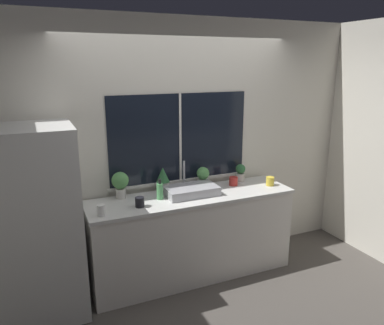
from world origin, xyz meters
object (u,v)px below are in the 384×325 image
mug_yellow (270,181)px  potted_plant_center_right (203,176)px  potted_plant_center_left (163,179)px  mug_black (140,202)px  refrigerator (37,224)px  potted_plant_far_right (240,172)px  potted_plant_far_left (120,183)px  sink (191,190)px  mug_red (233,181)px  mug_white (101,210)px  soap_bottle (160,191)px

mug_yellow → potted_plant_center_right: bearing=159.0°
potted_plant_center_left → potted_plant_center_right: potted_plant_center_left is taller
mug_yellow → mug_black: mug_yellow is taller
refrigerator → potted_plant_far_right: (2.20, 0.23, 0.15)m
refrigerator → potted_plant_far_right: refrigerator is taller
potted_plant_center_right → mug_yellow: 0.75m
potted_plant_far_left → mug_black: (0.11, -0.31, -0.12)m
potted_plant_far_left → potted_plant_far_right: (1.39, 0.00, -0.05)m
refrigerator → sink: bearing=1.4°
sink → potted_plant_far_right: size_ratio=2.67×
potted_plant_center_right → refrigerator: bearing=-172.5°
potted_plant_far_right → mug_red: bearing=-146.0°
potted_plant_center_right → mug_white: size_ratio=2.12×
mug_white → soap_bottle: bearing=17.1°
potted_plant_far_left → mug_yellow: (1.62, -0.27, -0.12)m
potted_plant_center_left → mug_black: size_ratio=2.80×
potted_plant_center_right → mug_yellow: size_ratio=2.26×
sink → mug_yellow: sink is taller
mug_red → refrigerator: bearing=-176.4°
refrigerator → potted_plant_center_right: (1.72, 0.23, 0.16)m
mug_red → mug_yellow: bearing=-24.5°
refrigerator → mug_red: refrigerator is taller
potted_plant_far_left → soap_bottle: 0.41m
refrigerator → potted_plant_far_right: 2.21m
soap_bottle → mug_yellow: 1.27m
mug_yellow → potted_plant_far_left: bearing=170.6°
sink → potted_plant_far_left: 0.73m
mug_yellow → potted_plant_far_right: bearing=129.8°
soap_bottle → mug_white: soap_bottle is taller
mug_white → refrigerator: bearing=164.2°
potted_plant_far_left → mug_black: potted_plant_far_left is taller
potted_plant_center_right → mug_yellow: bearing=-21.0°
sink → potted_plant_center_right: (0.22, 0.19, 0.07)m
potted_plant_far_right → mug_yellow: size_ratio=2.07×
mug_yellow → mug_red: mug_yellow is taller
mug_white → mug_black: size_ratio=1.08×
potted_plant_center_left → mug_red: size_ratio=2.83×
mug_red → soap_bottle: bearing=-174.4°
potted_plant_center_left → potted_plant_far_right: bearing=0.0°
refrigerator → mug_black: (0.91, -0.08, 0.09)m
mug_yellow → mug_black: size_ratio=1.02×
potted_plant_center_right → potted_plant_far_left: bearing=180.0°
sink → mug_white: size_ratio=5.17×
sink → refrigerator: bearing=-178.6°
refrigerator → mug_white: bearing=-15.8°
potted_plant_far_right → mug_red: size_ratio=2.12×
mug_red → mug_black: (-1.14, -0.21, 0.00)m
sink → mug_white: 0.98m
potted_plant_center_right → mug_yellow: (0.70, -0.27, -0.07)m
refrigerator → potted_plant_center_left: (1.25, 0.23, 0.19)m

